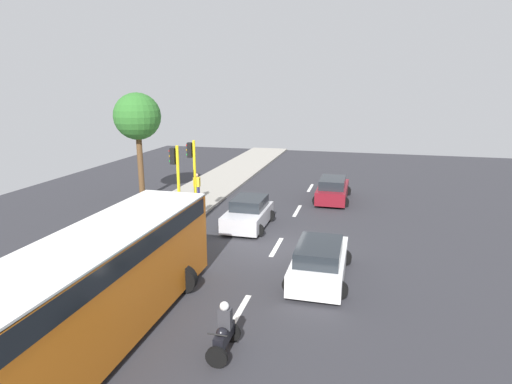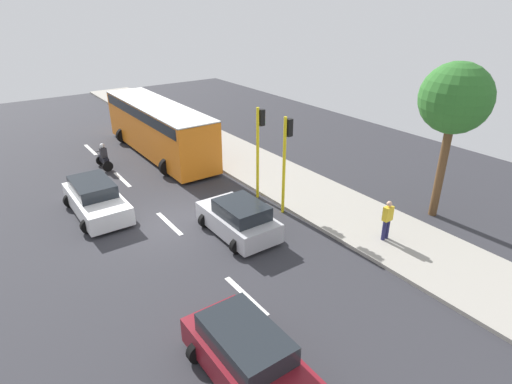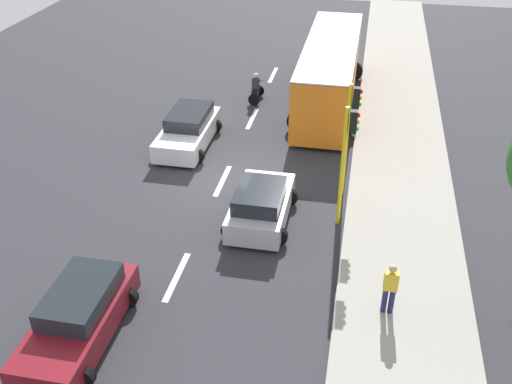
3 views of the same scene
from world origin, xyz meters
name	(u,v)px [view 1 (image 1 of 3)]	position (x,y,z in m)	size (l,w,h in m)	color
ground_plane	(277,248)	(0.00, 0.00, -0.05)	(40.00, 60.00, 0.10)	#2D2D33
sidewalk	(139,233)	(7.00, 0.00, 0.07)	(4.00, 60.00, 0.15)	#9E998E
lane_stripe_far_north	(310,188)	(0.00, -12.00, 0.01)	(0.20, 2.40, 0.01)	white
lane_stripe_north	(297,211)	(0.00, -6.00, 0.01)	(0.20, 2.40, 0.01)	white
lane_stripe_mid	(277,247)	(0.00, 0.00, 0.01)	(0.20, 2.40, 0.01)	white
lane_stripe_south	(239,312)	(0.00, 6.00, 0.01)	(0.20, 2.40, 0.01)	white
car_silver	(248,214)	(2.03, -2.49, 0.71)	(2.32, 3.80, 1.52)	#B7B7BC
car_white	(319,261)	(-2.24, 2.82, 0.71)	(2.32, 4.48, 1.52)	white
car_maroon	(333,190)	(-1.80, -8.92, 0.71)	(2.23, 4.52, 1.52)	maroon
city_bus	(92,284)	(3.43, 8.64, 1.85)	(3.20, 11.00, 3.16)	orange
motorcycle	(224,332)	(-0.23, 8.19, 0.64)	(0.60, 1.30, 1.53)	black
pedestrian_near_signal	(197,186)	(6.49, -6.45, 1.06)	(0.40, 0.24, 1.69)	#1E1E4C
traffic_light_corner	(177,179)	(4.85, -0.05, 2.93)	(0.49, 0.24, 4.50)	yellow
traffic_light_midblock	(193,171)	(4.85, -2.04, 2.93)	(0.49, 0.24, 4.50)	yellow
street_tree_center	(137,117)	(10.20, -6.19, 5.26)	(2.92, 2.92, 6.79)	brown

